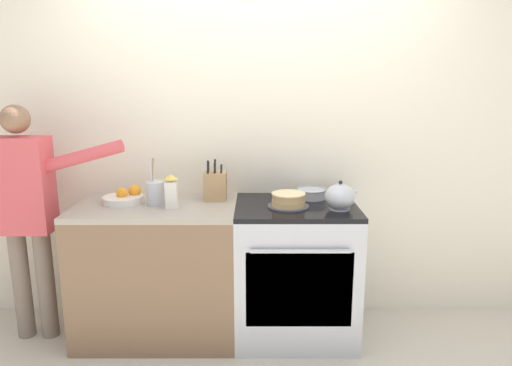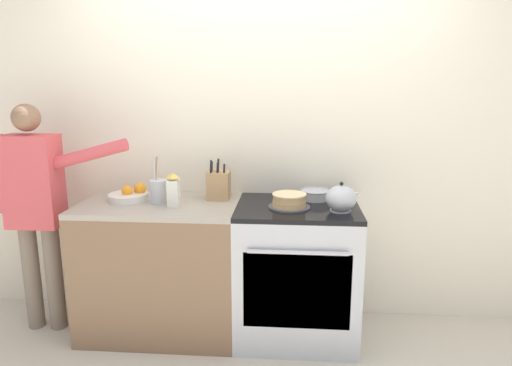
# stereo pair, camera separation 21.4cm
# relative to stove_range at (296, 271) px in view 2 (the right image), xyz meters

# --- Properties ---
(ground_plane) EXTENTS (16.00, 16.00, 0.00)m
(ground_plane) POSITION_rel_stove_range_xyz_m (-0.26, -0.32, -0.45)
(ground_plane) COLOR beige
(wall_back) EXTENTS (8.00, 0.04, 2.60)m
(wall_back) POSITION_rel_stove_range_xyz_m (-0.26, 0.34, 0.85)
(wall_back) COLOR silver
(wall_back) RESTS_ON ground_plane
(counter_cabinet) EXTENTS (1.03, 0.64, 0.90)m
(counter_cabinet) POSITION_rel_stove_range_xyz_m (-0.91, 0.00, -0.00)
(counter_cabinet) COLOR brown
(counter_cabinet) RESTS_ON ground_plane
(stove_range) EXTENTS (0.78, 0.67, 0.90)m
(stove_range) POSITION_rel_stove_range_xyz_m (0.00, 0.00, 0.00)
(stove_range) COLOR #B7BABF
(stove_range) RESTS_ON ground_plane
(layer_cake) EXTENTS (0.26, 0.26, 0.09)m
(layer_cake) POSITION_rel_stove_range_xyz_m (-0.05, -0.05, 0.49)
(layer_cake) COLOR #4C4C51
(layer_cake) RESTS_ON stove_range
(tea_kettle) EXTENTS (0.23, 0.19, 0.18)m
(tea_kettle) POSITION_rel_stove_range_xyz_m (0.26, -0.10, 0.53)
(tea_kettle) COLOR #B7BABF
(tea_kettle) RESTS_ON stove_range
(mixing_bowl) EXTENTS (0.20, 0.20, 0.07)m
(mixing_bowl) POSITION_rel_stove_range_xyz_m (0.12, 0.16, 0.48)
(mixing_bowl) COLOR #B7BABF
(mixing_bowl) RESTS_ON stove_range
(knife_block) EXTENTS (0.15, 0.15, 0.27)m
(knife_block) POSITION_rel_stove_range_xyz_m (-0.53, 0.14, 0.54)
(knife_block) COLOR tan
(knife_block) RESTS_ON counter_cabinet
(utensil_crock) EXTENTS (0.11, 0.11, 0.30)m
(utensil_crock) POSITION_rel_stove_range_xyz_m (-0.90, -0.00, 0.53)
(utensil_crock) COLOR #B7BABF
(utensil_crock) RESTS_ON counter_cabinet
(fruit_bowl) EXTENTS (0.26, 0.26, 0.11)m
(fruit_bowl) POSITION_rel_stove_range_xyz_m (-1.12, 0.06, 0.48)
(fruit_bowl) COLOR silver
(fruit_bowl) RESTS_ON counter_cabinet
(milk_carton) EXTENTS (0.07, 0.07, 0.21)m
(milk_carton) POSITION_rel_stove_range_xyz_m (-0.78, -0.08, 0.55)
(milk_carton) COLOR white
(milk_carton) RESTS_ON counter_cabinet
(person_baker) EXTENTS (0.90, 0.20, 1.54)m
(person_baker) POSITION_rel_stove_range_xyz_m (-1.71, -0.05, 0.46)
(person_baker) COLOR #7A6B5B
(person_baker) RESTS_ON ground_plane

